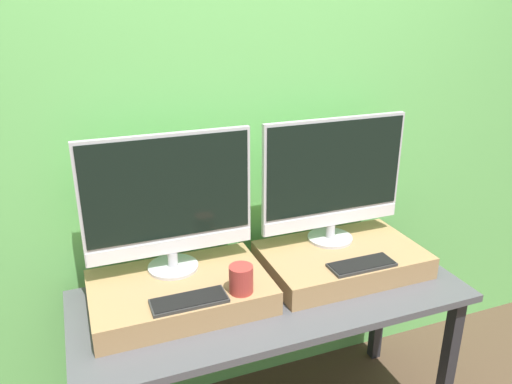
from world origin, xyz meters
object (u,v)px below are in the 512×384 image
Objects in this scene: mug at (241,279)px; keyboard_right at (362,265)px; monitor_right at (334,178)px; keyboard_left at (189,301)px; monitor_left at (169,200)px.

keyboard_right is at bearing -0.00° from mug.
mug is 0.16× the size of monitor_right.
keyboard_left is 2.60× the size of mug.
keyboard_left is 0.42× the size of monitor_right.
mug is at bearing 0.00° from keyboard_left.
monitor_right is at bearing 26.72° from mug.
monitor_left is at bearing 90.00° from keyboard_left.
keyboard_left is 1.00× the size of keyboard_right.
monitor_left is at bearing 159.96° from keyboard_right.
mug is at bearing 180.00° from keyboard_right.
monitor_right is (0.70, 0.00, 0.00)m from monitor_left.
mug is (0.19, -0.26, -0.24)m from monitor_left.
keyboard_right is at bearing 0.00° from keyboard_left.
keyboard_left is 0.20m from mug.
keyboard_left is 0.70m from keyboard_right.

